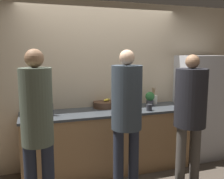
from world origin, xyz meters
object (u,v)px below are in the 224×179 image
at_px(fruit_bowl, 104,104).
at_px(bottle_dark, 51,109).
at_px(refrigerator, 201,107).
at_px(person_left, 37,125).
at_px(person_right, 190,108).
at_px(potted_plant, 150,98).
at_px(utensil_crock, 154,99).
at_px(person_center, 127,110).
at_px(cup_black, 149,107).

relative_size(fruit_bowl, bottle_dark, 1.47).
height_order(refrigerator, person_left, person_left).
bearing_deg(person_right, refrigerator, 45.70).
bearing_deg(refrigerator, potted_plant, 173.86).
distance_m(fruit_bowl, utensil_crock, 0.89).
bearing_deg(person_right, potted_plant, 95.97).
bearing_deg(utensil_crock, person_center, -132.01).
bearing_deg(fruit_bowl, utensil_crock, 1.76).
relative_size(cup_black, potted_plant, 0.42).
bearing_deg(utensil_crock, person_right, -91.61).
xyz_separation_m(fruit_bowl, potted_plant, (0.76, -0.09, 0.07)).
xyz_separation_m(fruit_bowl, utensil_crock, (0.89, 0.03, 0.02)).
xyz_separation_m(person_right, bottle_dark, (-1.70, 0.78, -0.07)).
height_order(person_left, bottle_dark, person_left).
xyz_separation_m(person_left, person_right, (1.90, 0.12, 0.02)).
xyz_separation_m(refrigerator, potted_plant, (-0.93, 0.10, 0.19)).
bearing_deg(potted_plant, utensil_crock, 42.04).
height_order(fruit_bowl, cup_black, fruit_bowl).
distance_m(person_left, bottle_dark, 0.93).
bearing_deg(utensil_crock, fruit_bowl, -178.24).
xyz_separation_m(person_left, cup_black, (1.63, 0.75, -0.10)).
bearing_deg(bottle_dark, refrigerator, 1.47).
distance_m(fruit_bowl, cup_black, 0.71).
distance_m(refrigerator, cup_black, 1.13).
height_order(refrigerator, utensil_crock, refrigerator).
relative_size(utensil_crock, potted_plant, 1.22).
distance_m(utensil_crock, cup_black, 0.53).
bearing_deg(person_center, refrigerator, 24.49).
height_order(refrigerator, person_center, person_center).
bearing_deg(cup_black, potted_plant, 61.68).
bearing_deg(fruit_bowl, refrigerator, -6.40).
bearing_deg(cup_black, utensil_crock, 55.41).
height_order(person_left, fruit_bowl, person_left).
distance_m(person_right, bottle_dark, 1.87).
bearing_deg(bottle_dark, person_center, -39.73).
distance_m(bottle_dark, potted_plant, 1.61).
bearing_deg(bottle_dark, potted_plant, 5.87).
xyz_separation_m(refrigerator, bottle_dark, (-2.53, -0.06, 0.16)).
bearing_deg(person_center, bottle_dark, 140.27).
xyz_separation_m(refrigerator, person_right, (-0.83, -0.85, 0.23)).
xyz_separation_m(fruit_bowl, cup_black, (0.58, -0.41, -0.00)).
relative_size(person_center, cup_black, 19.20).
relative_size(person_right, potted_plant, 7.89).
distance_m(person_center, utensil_crock, 1.33).
height_order(person_left, person_center, person_left).
xyz_separation_m(refrigerator, fruit_bowl, (-1.68, 0.19, 0.12)).
bearing_deg(refrigerator, person_left, -160.42).
relative_size(person_right, fruit_bowl, 5.16).
xyz_separation_m(person_right, fruit_bowl, (-0.86, 1.04, -0.11)).
distance_m(refrigerator, utensil_crock, 0.84).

